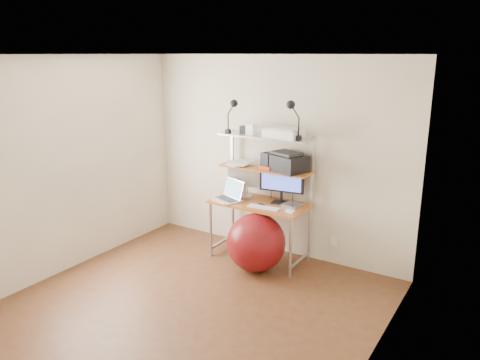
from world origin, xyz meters
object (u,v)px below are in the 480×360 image
object	(u,v)px
monitor_black	(282,181)
laptop	(231,195)
monitor_silver	(245,176)
printer	(286,162)
exercise_ball	(256,242)

from	to	relation	value
monitor_black	laptop	bearing A→B (deg)	-167.42
monitor_black	monitor_silver	bearing A→B (deg)	172.25
monitor_silver	printer	size ratio (longest dim) A/B	0.88
monitor_black	exercise_ball	size ratio (longest dim) A/B	0.80
monitor_silver	exercise_ball	bearing A→B (deg)	-64.67
laptop	printer	size ratio (longest dim) A/B	0.80
laptop	printer	bearing A→B (deg)	42.07
laptop	exercise_ball	size ratio (longest dim) A/B	0.64
monitor_silver	monitor_black	world-z (taller)	monitor_black
monitor_silver	monitor_black	bearing A→B (deg)	-18.32
monitor_black	exercise_ball	xyz separation A→B (m)	(-0.09, -0.44, -0.67)
printer	monitor_silver	bearing A→B (deg)	-159.67
exercise_ball	monitor_black	bearing A→B (deg)	77.96
printer	laptop	bearing A→B (deg)	-140.94
monitor_black	exercise_ball	bearing A→B (deg)	-110.46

